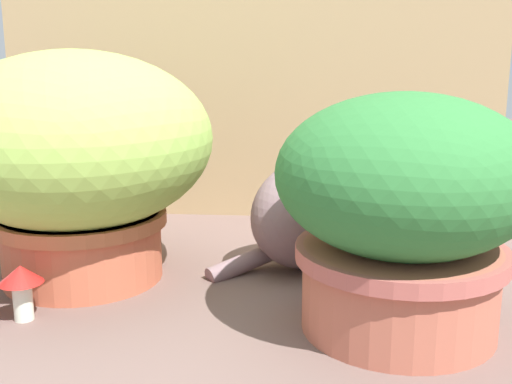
# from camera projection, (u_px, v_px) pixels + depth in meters

# --- Properties ---
(ground_plane) EXTENTS (6.00, 6.00, 0.00)m
(ground_plane) POSITION_uv_depth(u_px,v_px,m) (206.00, 298.00, 1.10)
(ground_plane) COLOR brown
(cardboard_backdrop) EXTENTS (1.25, 0.03, 0.85)m
(cardboard_backdrop) POSITION_uv_depth(u_px,v_px,m) (251.00, 50.00, 1.57)
(cardboard_backdrop) COLOR tan
(cardboard_backdrop) RESTS_ON ground
(grass_planter) EXTENTS (0.50, 0.50, 0.43)m
(grass_planter) POSITION_uv_depth(u_px,v_px,m) (77.00, 155.00, 1.15)
(grass_planter) COLOR #C05F42
(grass_planter) RESTS_ON ground
(leafy_planter) EXTENTS (0.39, 0.39, 0.37)m
(leafy_planter) POSITION_uv_depth(u_px,v_px,m) (403.00, 206.00, 0.94)
(leafy_planter) COLOR #B6614B
(leafy_planter) RESTS_ON ground
(cat) EXTENTS (0.37, 0.29, 0.32)m
(cat) POSITION_uv_depth(u_px,v_px,m) (317.00, 207.00, 1.25)
(cat) COLOR gray
(cat) RESTS_ON ground
(mushroom_ornament_red) EXTENTS (0.07, 0.07, 0.09)m
(mushroom_ornament_red) POSITION_uv_depth(u_px,v_px,m) (21.00, 282.00, 1.00)
(mushroom_ornament_red) COLOR silver
(mushroom_ornament_red) RESTS_ON ground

